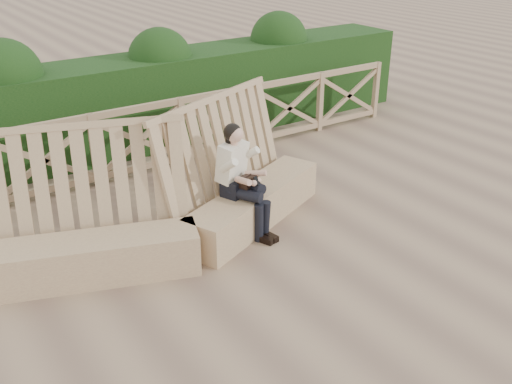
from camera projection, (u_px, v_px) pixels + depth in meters
ground at (274, 279)px, 6.29m from camera, size 60.00×60.00×0.00m
bench at (175, 215)px, 6.77m from camera, size 4.59×1.60×1.62m
woman at (240, 175)px, 6.94m from camera, size 0.52×0.86×1.41m
guardrail at (139, 140)px, 8.65m from camera, size 10.10×0.09×1.10m
hedge at (109, 108)px, 9.46m from camera, size 12.00×1.20×1.50m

